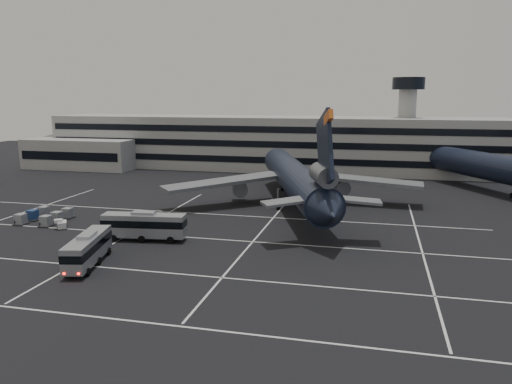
{
  "coord_description": "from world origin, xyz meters",
  "views": [
    {
      "loc": [
        27.64,
        -59.19,
        19.48
      ],
      "look_at": [
        10.15,
        13.6,
        5.0
      ],
      "focal_mm": 35.0,
      "sensor_mm": 36.0,
      "label": 1
    }
  ],
  "objects_px": {
    "trijet_main": "(295,178)",
    "bus_far": "(144,225)",
    "bus_near": "(88,248)",
    "uld_cluster": "(45,216)"
  },
  "relations": [
    {
      "from": "bus_near",
      "to": "uld_cluster",
      "type": "relative_size",
      "value": 1.47
    },
    {
      "from": "uld_cluster",
      "to": "trijet_main",
      "type": "bearing_deg",
      "value": 27.31
    },
    {
      "from": "bus_far",
      "to": "uld_cluster",
      "type": "bearing_deg",
      "value": 65.85
    },
    {
      "from": "trijet_main",
      "to": "bus_far",
      "type": "xyz_separation_m",
      "value": [
        -16.8,
        -24.98,
        -3.05
      ]
    },
    {
      "from": "trijet_main",
      "to": "uld_cluster",
      "type": "xyz_separation_m",
      "value": [
        -36.8,
        -19.0,
        -4.44
      ]
    },
    {
      "from": "bus_near",
      "to": "bus_far",
      "type": "bearing_deg",
      "value": 67.61
    },
    {
      "from": "trijet_main",
      "to": "bus_far",
      "type": "distance_m",
      "value": 30.26
    },
    {
      "from": "bus_far",
      "to": "uld_cluster",
      "type": "xyz_separation_m",
      "value": [
        -20.01,
        5.98,
        -1.38
      ]
    },
    {
      "from": "bus_near",
      "to": "bus_far",
      "type": "xyz_separation_m",
      "value": [
        1.85,
        10.88,
        0.13
      ]
    },
    {
      "from": "bus_near",
      "to": "uld_cluster",
      "type": "distance_m",
      "value": 24.81
    }
  ]
}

